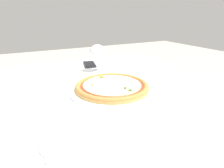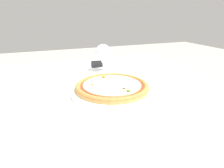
{
  "view_description": "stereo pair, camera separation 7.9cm",
  "coord_description": "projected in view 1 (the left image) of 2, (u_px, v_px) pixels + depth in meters",
  "views": [
    {
      "loc": [
        -0.24,
        -0.68,
        1.02
      ],
      "look_at": [
        0.1,
        -0.03,
        0.74
      ],
      "focal_mm": 30.0,
      "sensor_mm": 36.0,
      "label": 1
    },
    {
      "loc": [
        -0.17,
        -0.72,
        1.02
      ],
      "look_at": [
        0.1,
        -0.03,
        0.74
      ],
      "focal_mm": 30.0,
      "sensor_mm": 36.0,
      "label": 2
    }
  ],
  "objects": [
    {
      "name": "dining_table",
      "position": [
        89.0,
        108.0,
        0.81
      ],
      "size": [
        1.29,
        1.16,
        0.71
      ],
      "color": "brown",
      "rests_on": "ground_plane"
    },
    {
      "name": "cell_phone",
      "position": [
        90.0,
        64.0,
        1.19
      ],
      "size": [
        0.1,
        0.16,
        0.01
      ],
      "color": "#232328",
      "rests_on": "dining_table"
    },
    {
      "name": "pizza_plate",
      "position": [
        112.0,
        87.0,
        0.79
      ],
      "size": [
        0.36,
        0.36,
        0.04
      ],
      "color": "white",
      "rests_on": "dining_table"
    },
    {
      "name": "wine_glass_far_left",
      "position": [
        97.0,
        53.0,
        1.03
      ],
      "size": [
        0.09,
        0.09,
        0.15
      ],
      "color": "silver",
      "rests_on": "dining_table"
    },
    {
      "name": "fork",
      "position": [
        48.0,
        161.0,
        0.42
      ],
      "size": [
        0.03,
        0.17,
        0.0
      ],
      "color": "silver",
      "rests_on": "dining_table"
    }
  ]
}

